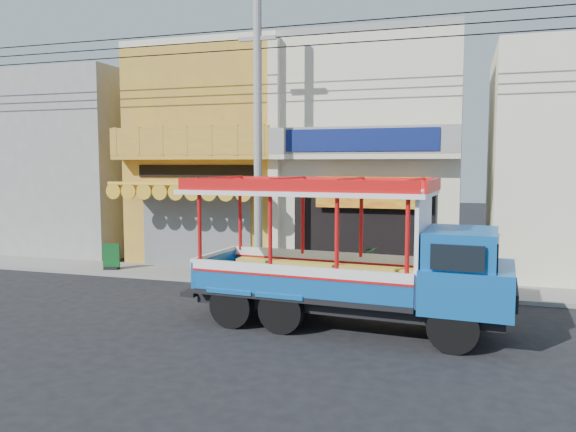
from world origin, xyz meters
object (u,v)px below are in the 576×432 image
(utility_pole, at_px, (262,124))
(potted_plant_c, at_px, (469,272))
(songthaew_truck, at_px, (368,258))
(green_sign, at_px, (111,259))
(potted_plant_a, at_px, (359,265))
(potted_plant_b, at_px, (438,270))

(utility_pole, xyz_separation_m, potted_plant_c, (6.17, 0.78, -4.40))
(songthaew_truck, bearing_deg, green_sign, 157.06)
(utility_pole, height_order, potted_plant_a, utility_pole)
(utility_pole, xyz_separation_m, potted_plant_b, (5.30, 0.96, -4.43))
(songthaew_truck, height_order, green_sign, songthaew_truck)
(potted_plant_c, bearing_deg, potted_plant_b, -94.26)
(songthaew_truck, xyz_separation_m, potted_plant_c, (2.26, 4.56, -1.05))
(potted_plant_a, bearing_deg, green_sign, 122.40)
(utility_pole, relative_size, songthaew_truck, 3.69)
(green_sign, bearing_deg, songthaew_truck, -22.94)
(green_sign, distance_m, potted_plant_c, 11.95)
(utility_pole, bearing_deg, potted_plant_c, 7.24)
(green_sign, bearing_deg, potted_plant_b, 3.29)
(utility_pole, relative_size, potted_plant_b, 29.16)
(potted_plant_a, bearing_deg, potted_plant_c, -56.67)
(green_sign, relative_size, potted_plant_a, 0.80)
(songthaew_truck, distance_m, potted_plant_b, 5.05)
(utility_pole, height_order, songthaew_truck, utility_pole)
(potted_plant_c, bearing_deg, songthaew_truck, -19.38)
(potted_plant_b, bearing_deg, potted_plant_a, 55.75)
(utility_pole, bearing_deg, songthaew_truck, -43.95)
(utility_pole, distance_m, potted_plant_b, 6.97)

